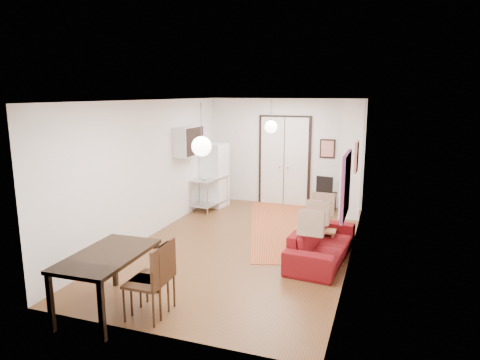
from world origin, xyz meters
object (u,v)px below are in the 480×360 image
(kitchen_counter, at_px, (210,189))
(coffee_table, at_px, (316,230))
(sofa, at_px, (322,243))
(dining_table, at_px, (107,260))
(dining_chair_far, at_px, (150,273))
(dining_chair_near, at_px, (156,268))
(fridge, at_px, (214,175))
(black_side_chair, at_px, (327,189))

(kitchen_counter, bearing_deg, coffee_table, -22.68)
(sofa, relative_size, dining_table, 1.40)
(sofa, height_order, dining_chair_far, dining_chair_far)
(dining_chair_near, bearing_deg, fridge, -167.40)
(coffee_table, height_order, dining_table, dining_table)
(sofa, bearing_deg, fridge, 53.98)
(kitchen_counter, bearing_deg, dining_chair_near, -66.98)
(fridge, height_order, dining_table, fridge)
(sofa, distance_m, coffee_table, 0.76)
(sofa, relative_size, dining_chair_far, 2.08)
(kitchen_counter, height_order, dining_chair_near, dining_chair_near)
(sofa, relative_size, kitchen_counter, 1.85)
(dining_chair_near, height_order, black_side_chair, dining_chair_near)
(dining_chair_near, height_order, dining_chair_far, same)
(coffee_table, bearing_deg, fridge, 144.71)
(dining_table, bearing_deg, fridge, 97.83)
(coffee_table, height_order, fridge, fridge)
(dining_chair_far, bearing_deg, black_side_chair, 164.44)
(kitchen_counter, distance_m, dining_table, 5.54)
(kitchen_counter, relative_size, dining_chair_far, 1.13)
(sofa, xyz_separation_m, dining_chair_near, (-1.95, -2.62, 0.29))
(sofa, height_order, black_side_chair, black_side_chair)
(sofa, relative_size, fridge, 1.27)
(dining_chair_near, bearing_deg, coffee_table, 151.14)
(black_side_chair, bearing_deg, fridge, 21.80)
(dining_chair_far, xyz_separation_m, black_side_chair, (1.57, 6.28, -0.05))
(dining_chair_near, bearing_deg, dining_chair_far, -1.57)
(fridge, distance_m, dining_table, 5.90)
(sofa, xyz_separation_m, dining_table, (-2.55, -2.90, 0.43))
(sofa, relative_size, coffee_table, 2.69)
(kitchen_counter, relative_size, black_side_chair, 1.24)
(dining_table, relative_size, black_side_chair, 1.64)
(dining_table, bearing_deg, dining_chair_near, 25.32)
(dining_chair_near, distance_m, black_side_chair, 6.30)
(coffee_table, relative_size, dining_chair_far, 0.77)
(dining_chair_near, bearing_deg, kitchen_counter, -166.55)
(coffee_table, distance_m, dining_table, 4.33)
(dining_table, distance_m, dining_chair_near, 0.68)
(black_side_chair, bearing_deg, dining_table, 82.63)
(coffee_table, xyz_separation_m, dining_chair_near, (-1.73, -3.34, 0.30))
(kitchen_counter, height_order, dining_chair_far, dining_chair_far)
(dining_chair_near, relative_size, black_side_chair, 1.10)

